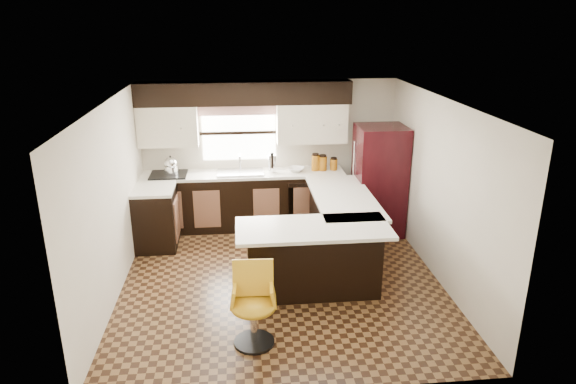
{
  "coord_description": "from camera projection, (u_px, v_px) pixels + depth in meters",
  "views": [
    {
      "loc": [
        -0.53,
        -6.14,
        3.4
      ],
      "look_at": [
        0.14,
        0.45,
        1.09
      ],
      "focal_mm": 32.0,
      "sensor_mm": 36.0,
      "label": 1
    }
  ],
  "objects": [
    {
      "name": "soffit",
      "position": [
        244.0,
        93.0,
        8.07
      ],
      "size": [
        3.4,
        0.35,
        0.36
      ],
      "primitive_type": "cube",
      "color": "black",
      "rests_on": "wall_back"
    },
    {
      "name": "canister_large",
      "position": [
        315.0,
        163.0,
        8.46
      ],
      "size": [
        0.13,
        0.13,
        0.26
      ],
      "primitive_type": "cylinder",
      "color": "#97580E",
      "rests_on": "counter_back"
    },
    {
      "name": "wall_right",
      "position": [
        440.0,
        191.0,
        6.74
      ],
      "size": [
        0.0,
        4.4,
        4.4
      ],
      "primitive_type": "plane",
      "rotation": [
        1.57,
        0.0,
        -1.57
      ],
      "color": "beige",
      "rests_on": "floor"
    },
    {
      "name": "canister_small",
      "position": [
        334.0,
        165.0,
        8.5
      ],
      "size": [
        0.12,
        0.12,
        0.18
      ],
      "primitive_type": "cylinder",
      "color": "#97580E",
      "rests_on": "counter_back"
    },
    {
      "name": "base_cab_left",
      "position": [
        156.0,
        219.0,
        7.79
      ],
      "size": [
        0.6,
        0.7,
        0.9
      ],
      "primitive_type": "cube",
      "color": "black",
      "rests_on": "floor"
    },
    {
      "name": "counter_left",
      "position": [
        154.0,
        190.0,
        7.64
      ],
      "size": [
        0.6,
        0.7,
        0.04
      ],
      "primitive_type": "cube",
      "color": "silver",
      "rests_on": "base_cab_left"
    },
    {
      "name": "bar_chair",
      "position": [
        253.0,
        307.0,
        5.45
      ],
      "size": [
        0.51,
        0.51,
        0.91
      ],
      "primitive_type": null,
      "rotation": [
        0.0,
        0.0,
        -0.05
      ],
      "color": "gold",
      "rests_on": "floor"
    },
    {
      "name": "cooktop",
      "position": [
        169.0,
        175.0,
        8.23
      ],
      "size": [
        0.58,
        0.5,
        0.02
      ],
      "primitive_type": "cube",
      "color": "black",
      "rests_on": "counter_back"
    },
    {
      "name": "percolator",
      "position": [
        272.0,
        163.0,
        8.37
      ],
      "size": [
        0.13,
        0.13,
        0.29
      ],
      "primitive_type": "cylinder",
      "color": "silver",
      "rests_on": "counter_back"
    },
    {
      "name": "mixing_bowl",
      "position": [
        296.0,
        169.0,
        8.44
      ],
      "size": [
        0.35,
        0.35,
        0.06
      ],
      "primitive_type": "imported",
      "rotation": [
        0.0,
        0.0,
        -0.42
      ],
      "color": "white",
      "rests_on": "counter_back"
    },
    {
      "name": "wall_back",
      "position": [
        270.0,
        152.0,
        8.61
      ],
      "size": [
        4.4,
        0.0,
        4.4
      ],
      "primitive_type": "plane",
      "rotation": [
        1.57,
        0.0,
        0.0
      ],
      "color": "beige",
      "rests_on": "floor"
    },
    {
      "name": "window_pane",
      "position": [
        239.0,
        133.0,
        8.43
      ],
      "size": [
        1.2,
        0.02,
        0.9
      ],
      "primitive_type": "cube",
      "color": "white",
      "rests_on": "wall_back"
    },
    {
      "name": "wall_left",
      "position": [
        112.0,
        202.0,
        6.34
      ],
      "size": [
        0.0,
        4.4,
        4.4
      ],
      "primitive_type": "plane",
      "rotation": [
        1.57,
        0.0,
        1.57
      ],
      "color": "beige",
      "rests_on": "floor"
    },
    {
      "name": "sink",
      "position": [
        240.0,
        172.0,
        8.34
      ],
      "size": [
        0.75,
        0.45,
        0.03
      ],
      "primitive_type": "cube",
      "color": "#B2B2B7",
      "rests_on": "counter_back"
    },
    {
      "name": "counter_back",
      "position": [
        243.0,
        174.0,
        8.38
      ],
      "size": [
        3.3,
        0.6,
        0.04
      ],
      "primitive_type": "cube",
      "color": "silver",
      "rests_on": "base_cab_back"
    },
    {
      "name": "dishwasher",
      "position": [
        306.0,
        206.0,
        8.37
      ],
      "size": [
        0.58,
        0.03,
        0.78
      ],
      "primitive_type": "cube",
      "color": "black",
      "rests_on": "floor"
    },
    {
      "name": "upper_cab_left",
      "position": [
        168.0,
        126.0,
        8.12
      ],
      "size": [
        0.94,
        0.35,
        0.64
      ],
      "primitive_type": "cube",
      "color": "beige",
      "rests_on": "wall_back"
    },
    {
      "name": "kettle",
      "position": [
        171.0,
        165.0,
        8.18
      ],
      "size": [
        0.22,
        0.22,
        0.3
      ],
      "primitive_type": null,
      "color": "silver",
      "rests_on": "cooktop"
    },
    {
      "name": "base_cab_back",
      "position": [
        244.0,
        201.0,
        8.53
      ],
      "size": [
        3.3,
        0.6,
        0.9
      ],
      "primitive_type": "cube",
      "color": "black",
      "rests_on": "floor"
    },
    {
      "name": "counter_pen_return",
      "position": [
        313.0,
        228.0,
        6.25
      ],
      "size": [
        1.89,
        0.84,
        0.04
      ],
      "primitive_type": "cube",
      "color": "silver",
      "rests_on": "peninsula_return"
    },
    {
      "name": "counter_pen_long",
      "position": [
        343.0,
        197.0,
        7.31
      ],
      "size": [
        0.84,
        1.95,
        0.04
      ],
      "primitive_type": "cube",
      "color": "silver",
      "rests_on": "peninsula_long"
    },
    {
      "name": "wall_front",
      "position": [
        303.0,
        280.0,
        4.48
      ],
      "size": [
        4.4,
        0.0,
        4.4
      ],
      "primitive_type": "plane",
      "rotation": [
        -1.57,
        0.0,
        0.0
      ],
      "color": "beige",
      "rests_on": "floor"
    },
    {
      "name": "valance",
      "position": [
        238.0,
        110.0,
        8.26
      ],
      "size": [
        1.3,
        0.06,
        0.18
      ],
      "primitive_type": "cube",
      "color": "#D19B93",
      "rests_on": "wall_back"
    },
    {
      "name": "floor",
      "position": [
        281.0,
        279.0,
        6.94
      ],
      "size": [
        4.4,
        4.4,
        0.0
      ],
      "primitive_type": "plane",
      "color": "#49301A",
      "rests_on": "ground"
    },
    {
      "name": "canister_med",
      "position": [
        323.0,
        163.0,
        8.47
      ],
      "size": [
        0.14,
        0.14,
        0.23
      ],
      "primitive_type": "cylinder",
      "color": "#97580E",
      "rests_on": "counter_back"
    },
    {
      "name": "upper_cab_right",
      "position": [
        312.0,
        123.0,
        8.34
      ],
      "size": [
        1.14,
        0.35,
        0.64
      ],
      "primitive_type": "cube",
      "color": "beige",
      "rests_on": "wall_back"
    },
    {
      "name": "refrigerator",
      "position": [
        379.0,
        181.0,
        8.19
      ],
      "size": [
        0.75,
        0.72,
        1.76
      ],
      "primitive_type": "cube",
      "color": "black",
      "rests_on": "floor"
    },
    {
      "name": "ceiling",
      "position": [
        280.0,
        102.0,
        6.15
      ],
      "size": [
        4.4,
        4.4,
        0.0
      ],
      "primitive_type": "plane",
      "rotation": [
        3.14,
        0.0,
        0.0
      ],
      "color": "silver",
      "rests_on": "wall_back"
    },
    {
      "name": "peninsula_return",
      "position": [
        313.0,
        260.0,
        6.5
      ],
      "size": [
        1.65,
        0.6,
        0.9
      ],
      "primitive_type": "cube",
      "color": "black",
      "rests_on": "floor"
    },
    {
      "name": "peninsula_long",
      "position": [
        339.0,
        228.0,
        7.46
      ],
      "size": [
        0.6,
        1.95,
        0.9
      ],
      "primitive_type": "cube",
      "color": "black",
      "rests_on": "floor"
    }
  ]
}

